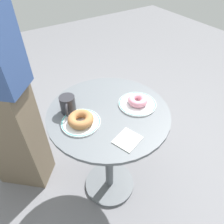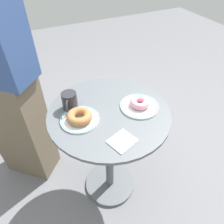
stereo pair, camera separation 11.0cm
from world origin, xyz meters
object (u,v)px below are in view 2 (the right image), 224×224
Objects in this scene: plate_right at (139,106)px; person_figure at (3,87)px; donut_cinnamon at (79,116)px; cafe_table at (109,142)px; donut_pink_frosted at (140,103)px; coffee_mug at (69,101)px; plate_left at (80,119)px; paper_napkin at (122,141)px.

person_figure is at bearing 144.04° from plate_right.
donut_cinnamon is at bearing -53.63° from person_figure.
donut_pink_frosted reaches higher than cafe_table.
donut_cinnamon is 1.10× the size of coffee_mug.
cafe_table is 0.31m from plate_right.
donut_pink_frosted is (0.33, -0.04, 0.02)m from plate_left.
plate_left is 0.33m from donut_pink_frosted.
plate_left is 1.53× the size of donut_cinnamon.
cafe_table is at bearing 166.67° from plate_right.
coffee_mug is (-0.34, 0.15, 0.02)m from donut_pink_frosted.
cafe_table is 0.34m from paper_napkin.
plate_right is 0.33m from donut_cinnamon.
cafe_table is 0.33m from donut_cinnamon.
donut_pink_frosted is (0.16, -0.04, 0.28)m from cafe_table.
donut_cinnamon is (-0.33, 0.03, 0.03)m from plate_right.
donut_cinnamon is 0.12m from coffee_mug.
coffee_mug is (-0.34, 0.15, 0.04)m from plate_right.
plate_right is (0.16, -0.04, 0.26)m from cafe_table.
paper_napkin is at bearing -137.74° from donut_pink_frosted.
cafe_table is 0.33m from donut_pink_frosted.
donut_pink_frosted is at bearing -35.96° from person_figure.
donut_cinnamon is 1.19× the size of donut_pink_frosted.
donut_cinnamon is at bearing -95.62° from plate_left.
coffee_mug is at bearing 156.23° from plate_right.
plate_right reaches higher than paper_napkin.
plate_right is (0.33, -0.04, 0.00)m from plate_left.
coffee_mug reaches higher than cafe_table.
cafe_table is at bearing -32.09° from coffee_mug.
plate_right is 1.93× the size of donut_pink_frosted.
cafe_table is 5.82× the size of donut_cinnamon.
person_figure is at bearing 144.04° from donut_pink_frosted.
coffee_mug reaches higher than paper_napkin.
donut_pink_frosted is 0.27m from paper_napkin.
plate_left is 0.54m from person_figure.
person_figure is (-0.46, 0.65, 0.02)m from paper_napkin.
person_figure reaches higher than donut_cinnamon.
donut_cinnamon is (-0.00, -0.01, 0.03)m from plate_left.
donut_cinnamon reaches higher than plate_right.
plate_left is at bearing 172.70° from donut_pink_frosted.
plate_left is 1.83× the size of donut_pink_frosted.
paper_napkin is 0.80m from person_figure.
plate_left is 0.95× the size of plate_right.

